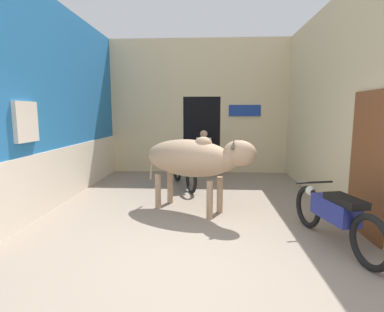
% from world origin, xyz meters
% --- Properties ---
extents(ground_plane, '(30.00, 30.00, 0.00)m').
position_xyz_m(ground_plane, '(0.00, 0.00, 0.00)').
color(ground_plane, gray).
extents(wall_left_shopfront, '(0.25, 5.57, 3.91)m').
position_xyz_m(wall_left_shopfront, '(-2.70, 2.77, 1.89)').
color(wall_left_shopfront, '#236BAD').
rests_on(wall_left_shopfront, ground_plane).
extents(wall_back_with_doorway, '(5.22, 0.93, 3.91)m').
position_xyz_m(wall_back_with_doorway, '(0.03, 5.81, 1.68)').
color(wall_back_with_doorway, beige).
rests_on(wall_back_with_doorway, ground_plane).
extents(wall_right_with_door, '(0.22, 5.57, 3.91)m').
position_xyz_m(wall_right_with_door, '(2.70, 2.74, 1.93)').
color(wall_right_with_door, beige).
rests_on(wall_right_with_door, ground_plane).
extents(cow, '(2.15, 1.49, 1.38)m').
position_xyz_m(cow, '(0.04, 1.92, 0.98)').
color(cow, tan).
rests_on(cow, ground_plane).
extents(motorcycle_near, '(0.65, 1.94, 0.77)m').
position_xyz_m(motorcycle_near, '(2.00, 0.62, 0.44)').
color(motorcycle_near, black).
rests_on(motorcycle_near, ground_plane).
extents(motorcycle_far, '(0.83, 1.85, 0.79)m').
position_xyz_m(motorcycle_far, '(-0.30, 3.74, 0.45)').
color(motorcycle_far, black).
rests_on(motorcycle_far, ground_plane).
extents(shopkeeper_seated, '(0.43, 0.34, 1.29)m').
position_xyz_m(shopkeeper_seated, '(0.16, 5.12, 0.68)').
color(shopkeeper_seated, '#3D3842').
rests_on(shopkeeper_seated, ground_plane).
extents(plastic_stool, '(0.31, 0.31, 0.47)m').
position_xyz_m(plastic_stool, '(0.47, 5.22, 0.25)').
color(plastic_stool, beige).
rests_on(plastic_stool, ground_plane).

